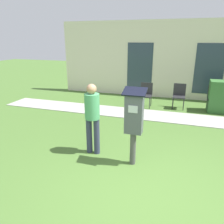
% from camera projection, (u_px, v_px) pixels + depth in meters
% --- Properties ---
extents(ground_plane, '(40.00, 40.00, 0.00)m').
position_uv_depth(ground_plane, '(145.00, 191.00, 3.71)').
color(ground_plane, '#476B2D').
extents(sidewalk, '(12.00, 1.10, 0.02)m').
position_uv_depth(sidewalk, '(165.00, 117.00, 7.23)').
color(sidewalk, '#A3A099').
rests_on(sidewalk, ground).
extents(building_facade, '(10.00, 0.26, 3.20)m').
position_uv_depth(building_facade, '(174.00, 60.00, 9.12)').
color(building_facade, beige).
rests_on(building_facade, ground).
extents(parking_meter, '(0.44, 0.31, 1.59)m').
position_uv_depth(parking_meter, '(134.00, 117.00, 4.21)').
color(parking_meter, '#4C4C4C').
rests_on(parking_meter, ground).
extents(person_standing, '(0.32, 0.32, 1.58)m').
position_uv_depth(person_standing, '(92.00, 114.00, 4.68)').
color(person_standing, '#333851').
rests_on(person_standing, ground).
extents(outdoor_chair_left, '(0.44, 0.44, 0.90)m').
position_uv_depth(outdoor_chair_left, '(146.00, 93.00, 8.18)').
color(outdoor_chair_left, '#262628').
rests_on(outdoor_chair_left, ground).
extents(outdoor_chair_middle, '(0.44, 0.44, 0.90)m').
position_uv_depth(outdoor_chair_middle, '(179.00, 94.00, 8.02)').
color(outdoor_chair_middle, '#262628').
rests_on(outdoor_chair_middle, ground).
extents(outdoor_chair_right, '(0.44, 0.44, 0.90)m').
position_uv_depth(outdoor_chair_right, '(214.00, 96.00, 7.72)').
color(outdoor_chair_right, '#262628').
rests_on(outdoor_chair_right, ground).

